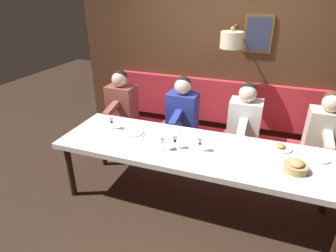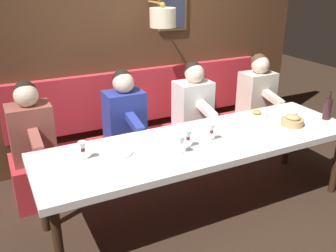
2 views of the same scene
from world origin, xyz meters
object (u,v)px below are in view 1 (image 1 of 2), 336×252
object	(u,v)px
wine_glass_1	(200,141)
wine_glass_3	(111,120)
wine_glass_2	(175,139)
dining_table	(195,153)
diner_nearest	(326,126)
wine_glass_0	(163,140)
diner_far	(121,99)
diner_near	(245,115)
diner_middle	(182,107)
bread_bowl	(296,166)

from	to	relation	value
wine_glass_1	wine_glass_3	size ratio (longest dim) A/B	1.00
wine_glass_2	dining_table	bearing A→B (deg)	-68.12
wine_glass_2	wine_glass_3	world-z (taller)	same
diner_nearest	wine_glass_0	size ratio (longest dim) A/B	4.82
dining_table	diner_far	xyz separation A→B (m)	(0.88, 1.36, 0.13)
diner_nearest	diner_far	xyz separation A→B (m)	(0.00, 2.70, 0.00)
diner_near	diner_middle	size ratio (longest dim) A/B	1.00
diner_near	diner_far	bearing A→B (deg)	90.00
diner_far	wine_glass_0	world-z (taller)	diner_far
diner_middle	diner_far	distance (m)	0.94
diner_middle	bread_bowl	bearing A→B (deg)	-125.01
wine_glass_3	bread_bowl	bearing A→B (deg)	-95.50
bread_bowl	diner_middle	bearing A→B (deg)	54.99
wine_glass_3	wine_glass_1	bearing A→B (deg)	-97.55
diner_nearest	wine_glass_3	xyz separation A→B (m)	(-0.78, 2.40, 0.04)
wine_glass_1	wine_glass_0	bearing A→B (deg)	107.21
diner_nearest	bread_bowl	size ratio (longest dim) A/B	3.60
bread_bowl	diner_near	bearing A→B (deg)	29.83
diner_near	diner_nearest	bearing A→B (deg)	-90.00
diner_nearest	wine_glass_1	world-z (taller)	diner_nearest
dining_table	wine_glass_0	size ratio (longest dim) A/B	18.32
diner_far	wine_glass_3	bearing A→B (deg)	-159.25
wine_glass_0	wine_glass_2	size ratio (longest dim) A/B	1.00
diner_middle	wine_glass_3	size ratio (longest dim) A/B	4.82
dining_table	diner_middle	world-z (taller)	diner_middle
dining_table	wine_glass_0	distance (m)	0.39
wine_glass_1	wine_glass_3	distance (m)	1.13
diner_nearest	diner_middle	xyz separation A→B (m)	(0.00, 1.76, 0.00)
bread_bowl	diner_far	bearing A→B (deg)	67.27
diner_middle	wine_glass_0	distance (m)	1.05
wine_glass_0	diner_far	bearing A→B (deg)	45.13
diner_far	wine_glass_2	bearing A→B (deg)	-129.78
wine_glass_0	diner_near	bearing A→B (deg)	-34.71
diner_nearest	wine_glass_3	size ratio (longest dim) A/B	4.82
wine_glass_1	diner_far	bearing A→B (deg)	56.73
wine_glass_0	bread_bowl	bearing A→B (deg)	-87.03
wine_glass_3	diner_near	bearing A→B (deg)	-62.11
dining_table	diner_nearest	distance (m)	1.60
diner_far	dining_table	bearing A→B (deg)	-122.91
dining_table	bread_bowl	xyz separation A→B (m)	(-0.10, -0.97, 0.11)
wine_glass_1	wine_glass_3	xyz separation A→B (m)	(0.15, 1.12, -0.00)
wine_glass_2	bread_bowl	world-z (taller)	wine_glass_2
diner_middle	wine_glass_2	distance (m)	0.99
wine_glass_1	wine_glass_2	bearing A→B (deg)	97.34
diner_far	wine_glass_0	xyz separation A→B (m)	(-1.04, -1.05, 0.04)
wine_glass_2	wine_glass_3	distance (m)	0.88
diner_middle	wine_glass_1	bearing A→B (deg)	-152.71
diner_near	dining_table	bearing A→B (deg)	155.03
diner_near	wine_glass_2	size ratio (longest dim) A/B	4.82
diner_near	wine_glass_0	xyz separation A→B (m)	(-1.04, 0.72, 0.04)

